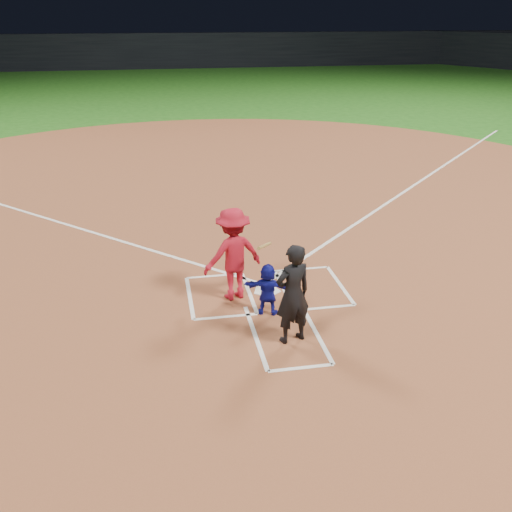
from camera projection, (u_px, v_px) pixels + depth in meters
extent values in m
plane|color=#1D5816|center=(267.00, 291.00, 11.81)|extent=(120.00, 120.00, 0.00)
cylinder|color=brown|center=(227.00, 202.00, 17.21)|extent=(28.00, 28.00, 0.01)
cube|color=black|center=(167.00, 51.00, 54.42)|extent=(80.00, 1.20, 3.20)
cylinder|color=white|center=(267.00, 291.00, 11.80)|extent=(0.60, 0.60, 0.02)
imported|color=#121594|center=(268.00, 289.00, 10.75)|extent=(0.99, 0.57, 1.02)
imported|color=black|center=(293.00, 294.00, 9.71)|extent=(0.76, 0.62, 1.82)
cube|color=white|center=(215.00, 276.00, 12.47)|extent=(1.22, 0.08, 0.01)
cube|color=white|center=(226.00, 317.00, 10.82)|extent=(1.22, 0.08, 0.01)
cube|color=white|center=(249.00, 292.00, 11.74)|extent=(0.08, 1.83, 0.01)
cube|color=white|center=(190.00, 297.00, 11.54)|extent=(0.08, 1.83, 0.01)
cube|color=white|center=(301.00, 269.00, 12.79)|extent=(1.22, 0.08, 0.01)
cube|color=white|center=(325.00, 308.00, 11.14)|extent=(1.22, 0.08, 0.01)
cube|color=white|center=(284.00, 289.00, 11.87)|extent=(0.08, 1.83, 0.01)
cube|color=white|center=(340.00, 285.00, 12.07)|extent=(0.08, 1.83, 0.01)
cube|color=white|center=(255.00, 336.00, 10.18)|extent=(0.08, 2.20, 0.01)
cube|color=white|center=(315.00, 330.00, 10.36)|extent=(0.08, 2.20, 0.01)
cube|color=white|center=(301.00, 368.00, 9.28)|extent=(1.10, 0.08, 0.01)
cube|color=white|center=(425.00, 178.00, 19.62)|extent=(14.21, 14.21, 0.01)
imported|color=#AC1325|center=(233.00, 254.00, 11.20)|extent=(1.37, 1.02, 1.88)
cylinder|color=#A17C3B|center=(265.00, 246.00, 11.09)|extent=(0.44, 0.78, 0.28)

